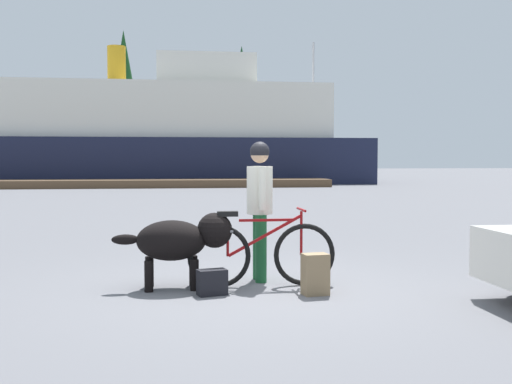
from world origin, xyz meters
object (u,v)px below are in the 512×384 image
bicycle (261,253)px  handbag_pannier (212,282)px  sailboat_moored (313,173)px  person_cyclist (260,197)px  backpack (315,274)px  ferry_boat (167,136)px  dog (181,240)px

bicycle → handbag_pannier: bearing=-148.5°
handbag_pannier → sailboat_moored: (9.04, 33.53, 0.37)m
person_cyclist → backpack: 1.30m
backpack → ferry_boat: size_ratio=0.02×
dog → handbag_pannier: dog is taller
dog → handbag_pannier: 0.69m
bicycle → ferry_boat: bearing=91.8°
dog → backpack: (1.47, -0.56, -0.34)m
backpack → ferry_boat: 32.71m
ferry_boat → sailboat_moored: sailboat_moored is taller
handbag_pannier → ferry_boat: ferry_boat is taller
bicycle → sailboat_moored: bearing=75.7°
person_cyclist → ferry_boat: 31.75m
bicycle → handbag_pannier: bicycle is taller
ferry_boat → sailboat_moored: size_ratio=2.68×
handbag_pannier → ferry_boat: size_ratio=0.01×
dog → backpack: dog is taller
person_cyclist → backpack: (0.50, -0.89, -0.81)m
person_cyclist → ferry_boat: size_ratio=0.07×
handbag_pannier → ferry_boat: (-0.40, 32.42, 2.72)m
ferry_boat → sailboat_moored: 9.79m
bicycle → sailboat_moored: sailboat_moored is taller
person_cyclist → dog: bearing=-161.6°
dog → backpack: bearing=-20.9°
person_cyclist → handbag_pannier: 1.33m
person_cyclist → dog: size_ratio=1.23×
dog → backpack: 1.61m
person_cyclist → dog: 1.13m
bicycle → ferry_boat: (-1.01, 32.05, 2.46)m
bicycle → backpack: size_ratio=3.83×
ferry_boat → bicycle: bearing=-88.2°
person_cyclist → dog: person_cyclist is taller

